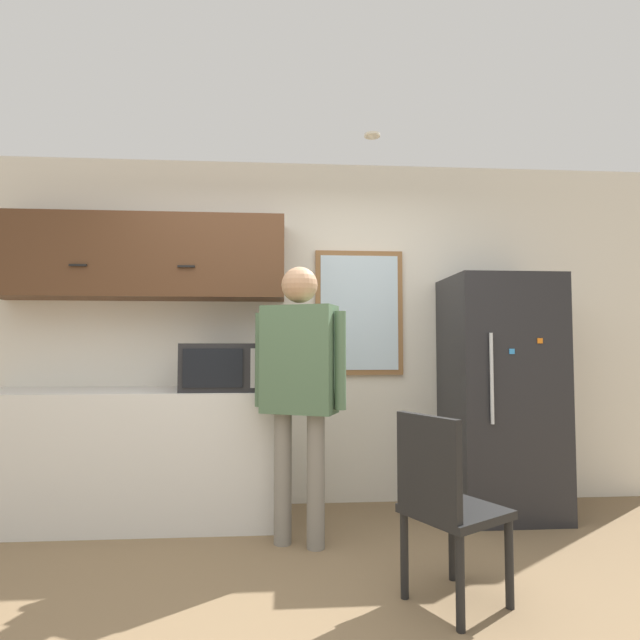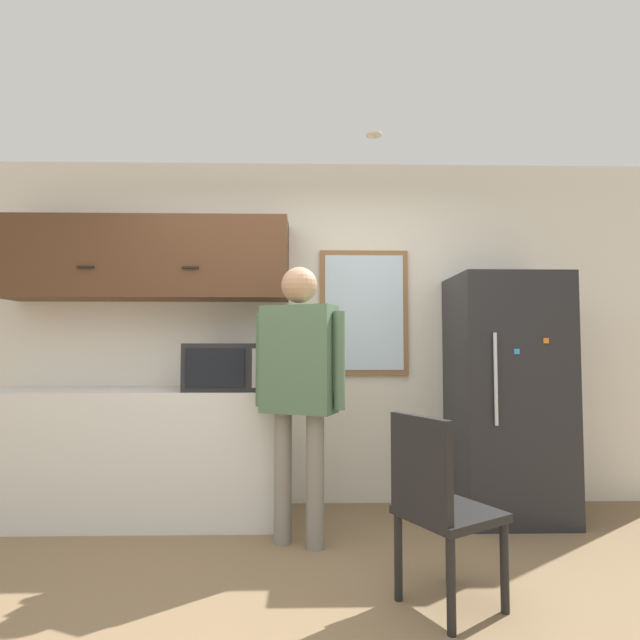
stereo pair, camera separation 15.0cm
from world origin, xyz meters
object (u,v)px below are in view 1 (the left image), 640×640
(refrigerator, at_px, (500,394))
(chair, at_px, (444,500))
(microwave, at_px, (224,367))
(person, at_px, (299,373))

(refrigerator, xyz_separation_m, chair, (-0.84, -1.26, -0.37))
(microwave, xyz_separation_m, chair, (1.18, -1.19, -0.58))
(chair, bearing_deg, refrigerator, -63.67)
(person, xyz_separation_m, refrigerator, (1.50, 0.49, -0.19))
(microwave, xyz_separation_m, refrigerator, (2.02, 0.07, -0.21))
(microwave, relative_size, refrigerator, 0.32)
(person, bearing_deg, chair, -27.00)
(person, height_order, chair, person)
(refrigerator, bearing_deg, chair, -123.61)
(microwave, bearing_deg, chair, -45.20)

